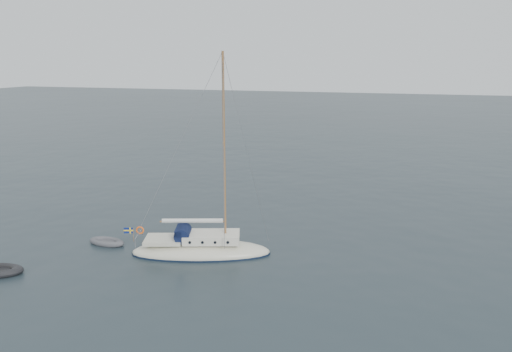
% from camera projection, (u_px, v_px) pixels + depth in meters
% --- Properties ---
extents(ground, '(300.00, 300.00, 0.00)m').
position_uv_depth(ground, '(257.00, 253.00, 30.23)').
color(ground, black).
rests_on(ground, ground).
extents(sailboat, '(8.73, 2.62, 12.43)m').
position_uv_depth(sailboat, '(201.00, 239.00, 29.76)').
color(sailboat, beige).
rests_on(sailboat, ground).
extents(dinghy, '(2.48, 1.12, 0.36)m').
position_uv_depth(dinghy, '(107.00, 242.00, 31.56)').
color(dinghy, '#55555A').
rests_on(dinghy, ground).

